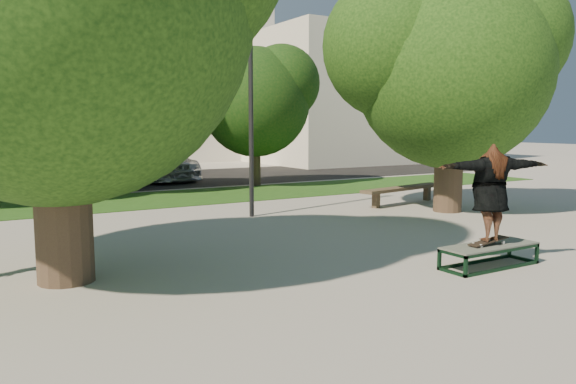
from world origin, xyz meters
TOP-DOWN VIEW (x-y plane):
  - ground at (0.00, 0.00)m, footprint 120.00×120.00m
  - grass_strip at (1.00, 9.50)m, footprint 30.00×4.00m
  - asphalt_strip at (0.00, 16.00)m, footprint 40.00×8.00m
  - tree_right at (5.92, 3.08)m, footprint 6.24×5.33m
  - bg_tree_mid at (-1.08, 12.08)m, footprint 5.76×4.92m
  - bg_tree_right at (4.43, 11.57)m, footprint 5.04×4.31m
  - lamppost at (1.00, 5.00)m, footprint 0.25×0.15m
  - office_building at (-2.00, 31.98)m, footprint 30.00×14.12m
  - side_building at (18.00, 22.00)m, footprint 15.00×10.00m
  - grind_box at (2.04, -1.68)m, footprint 1.80×0.60m
  - skater_rig at (2.00, -1.68)m, footprint 2.05×1.10m
  - bench at (5.96, 4.74)m, footprint 3.44×1.09m
  - car_dark at (-0.50, 14.64)m, footprint 1.68×4.55m
  - car_grey at (-2.00, 15.32)m, footprint 3.71×6.13m
  - car_silver_b at (1.74, 15.98)m, footprint 3.30×5.96m

SIDE VIEW (x-z plane):
  - ground at x=0.00m, z-range 0.00..0.00m
  - asphalt_strip at x=0.00m, z-range 0.00..0.01m
  - grass_strip at x=1.00m, z-range 0.00..0.02m
  - grind_box at x=2.04m, z-range 0.00..0.38m
  - bench at x=5.96m, z-range 0.18..0.70m
  - car_dark at x=-0.50m, z-range 0.00..1.49m
  - car_grey at x=-2.00m, z-range 0.00..1.59m
  - car_silver_b at x=1.74m, z-range 0.00..1.64m
  - skater_rig at x=2.00m, z-range 0.41..2.10m
  - lamppost at x=1.00m, z-range 0.10..6.21m
  - bg_tree_right at x=4.43m, z-range 0.77..6.21m
  - side_building at x=18.00m, z-range 0.00..8.00m
  - bg_tree_mid at x=-1.08m, z-range 0.90..7.14m
  - tree_right at x=5.92m, z-range 0.84..7.35m
  - office_building at x=-2.00m, z-range 0.00..16.00m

